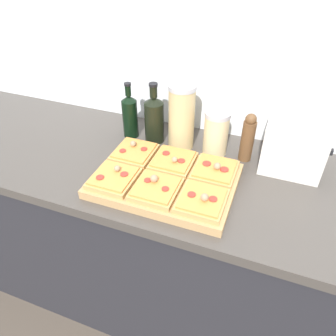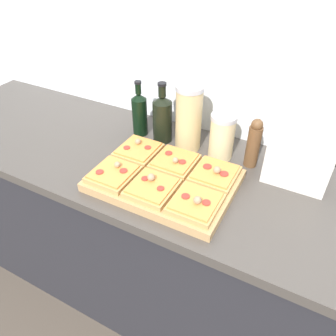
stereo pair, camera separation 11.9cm
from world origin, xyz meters
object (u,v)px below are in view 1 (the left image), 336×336
(cutting_board, at_px, (165,181))
(grain_jar_tall, at_px, (182,117))
(wine_bottle, at_px, (154,118))
(grain_jar_short, at_px, (216,133))
(olive_oil_bottle, at_px, (130,115))
(toaster_oven, at_px, (294,147))
(pepper_mill, at_px, (248,138))

(cutting_board, bearing_deg, grain_jar_tall, 96.39)
(wine_bottle, bearing_deg, grain_jar_short, 0.00)
(olive_oil_bottle, xyz_separation_m, toaster_oven, (0.68, -0.00, -0.00))
(pepper_mill, bearing_deg, wine_bottle, -180.00)
(wine_bottle, relative_size, toaster_oven, 1.08)
(grain_jar_tall, relative_size, toaster_oven, 1.13)
(grain_jar_short, xyz_separation_m, pepper_mill, (0.13, 0.00, 0.01))
(grain_jar_tall, bearing_deg, cutting_board, -83.61)
(cutting_board, distance_m, olive_oil_bottle, 0.38)
(olive_oil_bottle, height_order, pepper_mill, olive_oil_bottle)
(toaster_oven, bearing_deg, olive_oil_bottle, 179.93)
(pepper_mill, bearing_deg, grain_jar_tall, -180.00)
(olive_oil_bottle, relative_size, toaster_oven, 1.02)
(grain_jar_short, bearing_deg, pepper_mill, 0.00)
(cutting_board, xyz_separation_m, grain_jar_short, (0.12, 0.26, 0.08))
(wine_bottle, distance_m, grain_jar_short, 0.27)
(grain_jar_short, bearing_deg, olive_oil_bottle, -180.00)
(grain_jar_tall, height_order, grain_jar_short, grain_jar_tall)
(wine_bottle, height_order, toaster_oven, wine_bottle)
(olive_oil_bottle, distance_m, grain_jar_short, 0.38)
(wine_bottle, bearing_deg, toaster_oven, -0.09)
(toaster_oven, bearing_deg, grain_jar_short, 179.84)
(cutting_board, relative_size, olive_oil_bottle, 2.04)
(olive_oil_bottle, distance_m, grain_jar_tall, 0.24)
(grain_jar_tall, relative_size, pepper_mill, 1.36)
(olive_oil_bottle, xyz_separation_m, grain_jar_short, (0.38, 0.00, -0.01))
(grain_jar_short, relative_size, toaster_oven, 0.77)
(cutting_board, distance_m, pepper_mill, 0.37)
(olive_oil_bottle, distance_m, toaster_oven, 0.68)
(wine_bottle, xyz_separation_m, pepper_mill, (0.39, 0.00, -0.01))
(olive_oil_bottle, bearing_deg, wine_bottle, 0.00)
(pepper_mill, bearing_deg, grain_jar_short, 180.00)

